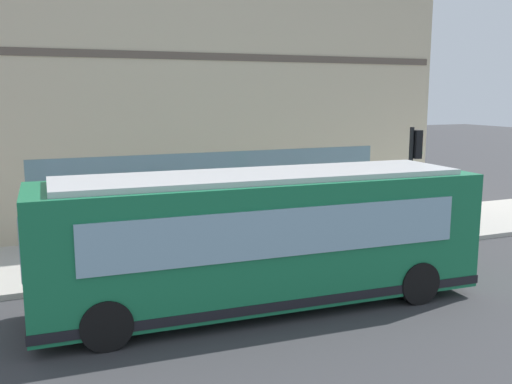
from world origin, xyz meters
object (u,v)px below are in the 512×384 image
(city_bus_nearside, at_px, (262,239))
(pedestrian_by_light_pole, at_px, (142,232))
(fire_hydrant, at_px, (284,223))
(pedestrian_near_building_entrance, at_px, (265,216))
(newspaper_vending_box, at_px, (387,214))
(traffic_light_near_corner, at_px, (414,161))
(pedestrian_walking_along_curb, at_px, (148,210))

(city_bus_nearside, xyz_separation_m, pedestrian_by_light_pole, (3.72, 1.96, -0.48))
(fire_hydrant, relative_size, pedestrian_near_building_entrance, 0.42)
(fire_hydrant, height_order, newspaper_vending_box, newspaper_vending_box)
(city_bus_nearside, bearing_deg, pedestrian_by_light_pole, 27.75)
(traffic_light_near_corner, distance_m, pedestrian_walking_along_curb, 8.66)
(newspaper_vending_box, bearing_deg, fire_hydrant, 83.67)
(pedestrian_by_light_pole, bearing_deg, city_bus_nearside, -152.25)
(pedestrian_by_light_pole, xyz_separation_m, pedestrian_near_building_entrance, (0.20, -3.76, 0.09))
(traffic_light_near_corner, relative_size, newspaper_vending_box, 4.01)
(pedestrian_near_building_entrance, bearing_deg, city_bus_nearside, 155.28)
(traffic_light_near_corner, height_order, pedestrian_near_building_entrance, traffic_light_near_corner)
(pedestrian_walking_along_curb, relative_size, newspaper_vending_box, 1.88)
(newspaper_vending_box, bearing_deg, pedestrian_near_building_entrance, 100.91)
(traffic_light_near_corner, height_order, pedestrian_by_light_pole, traffic_light_near_corner)
(city_bus_nearside, bearing_deg, pedestrian_walking_along_curb, 10.75)
(traffic_light_near_corner, height_order, newspaper_vending_box, traffic_light_near_corner)
(fire_hydrant, distance_m, pedestrian_near_building_entrance, 2.04)
(fire_hydrant, xyz_separation_m, pedestrian_by_light_pole, (-1.62, 5.08, 0.57))
(fire_hydrant, relative_size, pedestrian_walking_along_curb, 0.44)
(city_bus_nearside, xyz_separation_m, traffic_light_near_corner, (3.25, -6.70, 1.11))
(fire_hydrant, height_order, pedestrian_walking_along_curb, pedestrian_walking_along_curb)
(pedestrian_by_light_pole, bearing_deg, fire_hydrant, -72.32)
(pedestrian_by_light_pole, relative_size, pedestrian_near_building_entrance, 0.92)
(pedestrian_by_light_pole, height_order, pedestrian_near_building_entrance, pedestrian_near_building_entrance)
(fire_hydrant, bearing_deg, newspaper_vending_box, -96.33)
(city_bus_nearside, height_order, newspaper_vending_box, city_bus_nearside)
(fire_hydrant, height_order, pedestrian_near_building_entrance, pedestrian_near_building_entrance)
(traffic_light_near_corner, bearing_deg, pedestrian_walking_along_curb, 68.20)
(pedestrian_near_building_entrance, height_order, newspaper_vending_box, pedestrian_near_building_entrance)
(fire_hydrant, xyz_separation_m, pedestrian_walking_along_curb, (1.08, 4.34, 0.61))
(traffic_light_near_corner, relative_size, pedestrian_by_light_pole, 2.22)
(traffic_light_near_corner, distance_m, fire_hydrant, 4.67)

